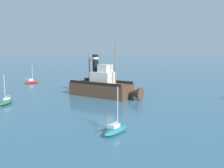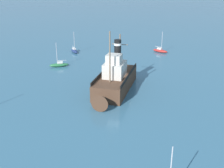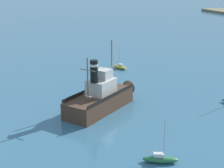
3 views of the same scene
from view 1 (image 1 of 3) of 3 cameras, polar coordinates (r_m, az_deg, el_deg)
The scene contains 5 objects.
ground_plane at distance 45.91m, azimuth -2.35°, elevation -2.65°, with size 600.00×600.00×0.00m, color #38667F.
old_tugboat at distance 44.38m, azimuth -2.07°, elevation -0.63°, with size 11.26×13.60×9.90m.
sailboat_teal at distance 24.93m, azimuth 0.93°, elevation -10.93°, with size 3.79×2.97×4.90m.
sailboat_green at distance 41.58m, azimuth -24.07°, elevation -3.89°, with size 2.59×3.91×4.90m.
sailboat_red at distance 65.59m, azimuth -18.79°, elevation 0.54°, with size 3.95×1.90×4.90m.
Camera 1 is at (14.29, 42.78, 8.55)m, focal length 38.00 mm.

